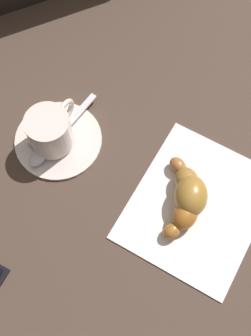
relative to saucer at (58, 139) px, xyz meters
The scene contains 7 objects.
ground_plane 0.10m from the saucer, ahead, with size 1.80×1.80×0.00m, color #47352A.
saucer is the anchor object (origin of this frame).
espresso_cup 0.03m from the saucer, 135.64° to the right, with size 0.06×0.08×0.05m.
teaspoon 0.01m from the saucer, 113.53° to the right, with size 0.06×0.13×0.01m.
sugar_packet 0.03m from the saucer, 157.78° to the left, with size 0.07×0.02×0.01m, color beige.
napkin 0.21m from the saucer, ahead, with size 0.16×0.19×0.00m, color white.
croissant 0.19m from the saucer, ahead, with size 0.07×0.12×0.04m.
Camera 1 is at (0.07, -0.22, 0.54)m, focal length 46.69 mm.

